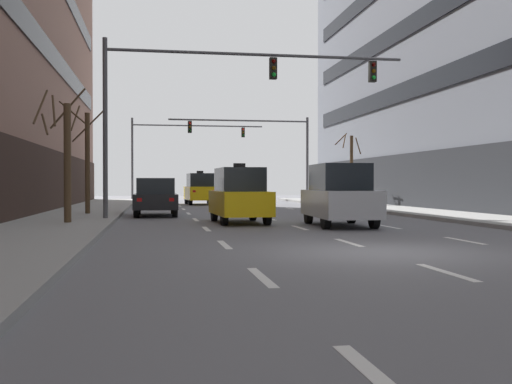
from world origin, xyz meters
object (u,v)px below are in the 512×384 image
Objects in this scene: traffic_signal_0 at (215,88)px; taxi_driving_2 at (239,196)px; traffic_signal_2 at (173,143)px; street_tree_0 at (65,156)px; taxi_driving_3 at (200,189)px; car_driving_1 at (156,197)px; car_driving_0 at (339,195)px; street_tree_1 at (86,158)px; traffic_signal_1 at (264,140)px; street_tree_2 at (351,167)px.

taxi_driving_2 is at bearing -64.83° from traffic_signal_0.
traffic_signal_2 reaches higher than street_tree_0.
taxi_driving_3 is 11.38m from traffic_signal_2.
car_driving_1 is at bearing -101.98° from taxi_driving_3.
car_driving_0 is 0.91× the size of street_tree_1.
traffic_signal_2 is (-1.43, 30.44, 3.94)m from taxi_driving_2.
taxi_driving_2 is 22.29m from traffic_signal_1.
street_tree_0 is 21.51m from street_tree_2.
street_tree_0 is at bearing 171.79° from car_driving_0.
traffic_signal_0 is 16.45m from street_tree_2.
street_tree_2 is (4.27, -6.98, -2.10)m from traffic_signal_1.
car_driving_0 is 0.39× the size of traffic_signal_2.
street_tree_2 is at bearing 45.47° from street_tree_0.
street_tree_1 is (-5.23, 3.77, -2.56)m from traffic_signal_0.
traffic_signal_1 is (5.56, 19.90, -0.55)m from traffic_signal_0.
traffic_signal_1 is (1.71, 23.63, 3.53)m from car_driving_0.
traffic_signal_2 reaches higher than taxi_driving_2.
street_tree_0 is 1.01× the size of street_tree_2.
traffic_signal_1 is 24.90m from street_tree_0.
traffic_signal_1 is at bearing 74.39° from traffic_signal_0.
taxi_driving_3 is at bearing 97.93° from car_driving_0.
car_driving_1 is at bearing -143.29° from street_tree_2.
traffic_signal_0 is 6.42m from street_tree_0.
street_tree_1 is (-5.97, 5.34, 1.57)m from taxi_driving_2.
car_driving_1 is at bearing 128.68° from car_driving_0.
traffic_signal_0 reaches higher than street_tree_1.
street_tree_0 is at bearing -98.31° from traffic_signal_2.
traffic_signal_0 is at bearing -88.64° from traffic_signal_2.
taxi_driving_2 is 8.16m from street_tree_1.
taxi_driving_2 is 19.85m from taxi_driving_3.
taxi_driving_3 is at bearing 78.02° from car_driving_1.
street_tree_1 is at bearing -177.37° from car_driving_1.
street_tree_2 reaches higher than car_driving_0.
taxi_driving_3 is at bearing 87.53° from traffic_signal_0.
taxi_driving_3 is at bearing 149.36° from street_tree_2.
car_driving_0 is at bearing -39.54° from street_tree_1.
traffic_signal_0 reaches higher than car_driving_1.
traffic_signal_1 is 2.25× the size of street_tree_2.
traffic_signal_2 is 2.48× the size of street_tree_2.
car_driving_1 is 0.44× the size of traffic_signal_1.
street_tree_2 is at bearing 52.73° from traffic_signal_0.
traffic_signal_2 reaches higher than taxi_driving_3.
street_tree_1 is (-6.02, -14.50, 1.50)m from taxi_driving_3.
taxi_driving_3 reaches higher than car_driving_0.
traffic_signal_2 is (-4.54, 32.59, 3.90)m from car_driving_0.
traffic_signal_0 reaches higher than street_tree_2.
street_tree_1 reaches higher than street_tree_2.
traffic_signal_2 is (-1.47, 10.59, 3.88)m from taxi_driving_3.
street_tree_2 reaches higher than car_driving_1.
traffic_signal_1 is at bearing 121.45° from street_tree_2.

